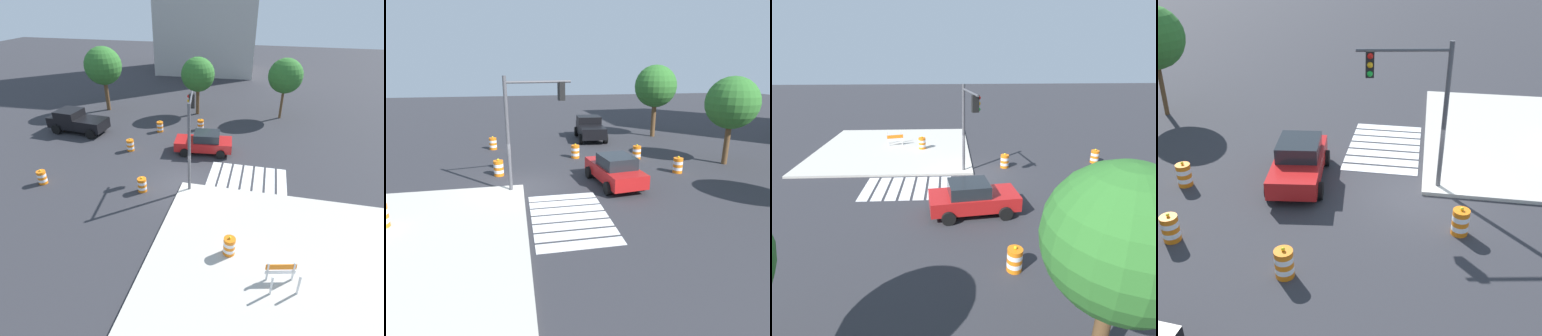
# 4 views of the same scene
# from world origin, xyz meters

# --- Properties ---
(ground_plane) EXTENTS (120.00, 120.00, 0.00)m
(ground_plane) POSITION_xyz_m (0.00, 0.00, 0.00)
(ground_plane) COLOR #2D2D33
(crosswalk_stripes) EXTENTS (5.10, 3.20, 0.02)m
(crosswalk_stripes) POSITION_xyz_m (4.00, 1.80, 0.01)
(crosswalk_stripes) COLOR silver
(crosswalk_stripes) RESTS_ON ground
(sports_car) EXTENTS (4.49, 2.52, 1.63)m
(sports_car) POSITION_xyz_m (0.44, 4.84, 0.81)
(sports_car) COLOR red
(sports_car) RESTS_ON ground
(traffic_barrel_crosswalk_end) EXTENTS (0.56, 0.56, 1.02)m
(traffic_barrel_crosswalk_end) POSITION_xyz_m (-2.24, -1.30, 0.45)
(traffic_barrel_crosswalk_end) COLOR orange
(traffic_barrel_crosswalk_end) RESTS_ON ground
(traffic_barrel_median_near) EXTENTS (0.56, 0.56, 1.02)m
(traffic_barrel_median_near) POSITION_xyz_m (-5.19, 3.78, 0.45)
(traffic_barrel_median_near) COLOR orange
(traffic_barrel_median_near) RESTS_ON ground
(traffic_barrel_median_far) EXTENTS (0.56, 0.56, 1.02)m
(traffic_barrel_median_far) POSITION_xyz_m (-0.75, 9.13, 0.45)
(traffic_barrel_median_far) COLOR orange
(traffic_barrel_median_far) RESTS_ON ground
(traffic_barrel_far_curb) EXTENTS (0.56, 0.56, 1.02)m
(traffic_barrel_far_curb) POSITION_xyz_m (-4.14, 7.86, 0.45)
(traffic_barrel_far_curb) COLOR orange
(traffic_barrel_far_curb) RESTS_ON ground
(traffic_light_pole) EXTENTS (0.86, 3.25, 5.50)m
(traffic_light_pole) POSITION_xyz_m (0.39, 0.52, 3.91)
(traffic_light_pole) COLOR #4C4C51
(traffic_light_pole) RESTS_ON sidewalk_corner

